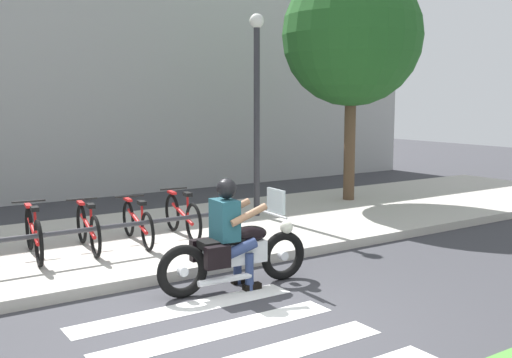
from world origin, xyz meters
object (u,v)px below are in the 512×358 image
bicycle_2 (34,234)px  bicycle_5 (182,216)px  street_lamp (257,97)px  bicycle_4 (137,223)px  bicycle_3 (88,228)px  rider (230,226)px  tree_near_rack (352,36)px  motorcycle (236,253)px  bike_rack (72,234)px

bicycle_2 → bicycle_5: bicycle_2 is taller
street_lamp → bicycle_4: bearing=-163.3°
bicycle_3 → street_lamp: size_ratio=0.40×
bicycle_2 → rider: bearing=-52.0°
street_lamp → tree_near_rack: size_ratio=0.75×
motorcycle → rider: size_ratio=1.48×
bicycle_2 → bicycle_3: bearing=0.0°
bicycle_3 → street_lamp: street_lamp is taller
street_lamp → motorcycle: bearing=-127.5°
bicycle_2 → street_lamp: bearing=10.9°
rider → bike_rack: bearing=128.7°
rider → street_lamp: 4.48m
bicycle_5 → street_lamp: 2.99m
bicycle_3 → tree_near_rack: bearing=11.0°
rider → bicycle_4: size_ratio=0.87×
motorcycle → bicycle_2: bearing=129.0°
motorcycle → bicycle_3: 2.68m
bicycle_2 → bicycle_3: bicycle_2 is taller
motorcycle → bicycle_5: motorcycle is taller
bicycle_5 → bike_rack: (-2.00, -0.55, 0.06)m
tree_near_rack → bicycle_5: bearing=-165.5°
bicycle_4 → bike_rack: size_ratio=0.36×
rider → street_lamp: street_lamp is taller
bicycle_4 → tree_near_rack: size_ratio=0.31×
bicycle_4 → bike_rack: 1.32m
bicycle_5 → tree_near_rack: bearing=14.5°
bicycle_4 → bicycle_5: size_ratio=1.01×
tree_near_rack → bicycle_3: bearing=-169.0°
bicycle_4 → rider: bearing=-83.3°
motorcycle → rider: rider is taller
motorcycle → bicycle_2: motorcycle is taller
bicycle_2 → street_lamp: 4.96m
bicycle_4 → bike_rack: bearing=-155.2°
bicycle_4 → street_lamp: 3.60m
bicycle_3 → tree_near_rack: 7.40m
rider → bicycle_3: (-1.08, 2.41, -0.34)m
bike_rack → tree_near_rack: 7.83m
bike_rack → tree_near_rack: (6.88, 1.82, 3.25)m
motorcycle → bicycle_5: size_ratio=1.29×
bicycle_2 → bicycle_4: size_ratio=1.01×
rider → tree_near_rack: size_ratio=0.27×
motorcycle → bicycle_3: bearing=115.6°
bicycle_3 → bike_rack: (-0.40, -0.55, 0.07)m
bicycle_4 → street_lamp: size_ratio=0.41×
motorcycle → street_lamp: street_lamp is taller
bike_rack → street_lamp: street_lamp is taller
bicycle_2 → bicycle_5: size_ratio=1.02×
bike_rack → bicycle_5: bearing=15.5°
bicycle_4 → tree_near_rack: bearing=12.5°
motorcycle → bicycle_5: (0.44, 2.41, 0.04)m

